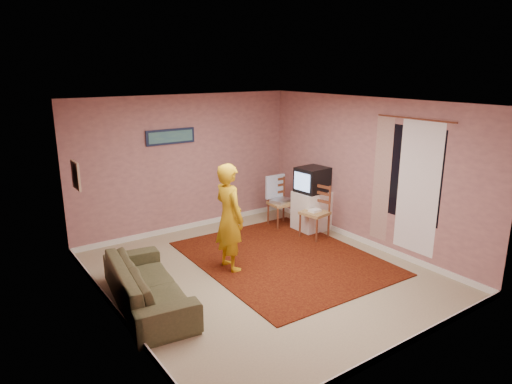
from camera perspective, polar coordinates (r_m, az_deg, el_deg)
ground at (r=7.15m, az=0.80°, el=-10.16°), size 5.00×5.00×0.00m
wall_back at (r=8.78m, az=-8.76°, el=3.50°), size 4.50×0.02×2.60m
wall_front at (r=4.99m, az=18.01°, el=-6.34°), size 4.50×0.02×2.60m
wall_left at (r=5.73m, az=-17.77°, el=-3.50°), size 0.02×5.00×2.60m
wall_right at (r=8.17m, az=13.75°, el=2.35°), size 0.02×5.00×2.60m
ceiling at (r=6.47m, az=0.89°, el=11.12°), size 4.50×5.00×0.02m
baseboard_back at (r=9.11m, az=-8.42°, el=-4.22°), size 4.50×0.02×0.10m
baseboard_front at (r=5.56m, az=16.81°, el=-18.38°), size 4.50×0.02×0.10m
baseboard_left at (r=6.23m, az=-16.72°, el=-14.43°), size 0.02×5.00×0.10m
baseboard_right at (r=8.53m, az=13.18°, el=-5.87°), size 0.02×5.00×0.10m
window at (r=7.59m, az=18.87°, el=2.14°), size 0.01×1.10×1.50m
curtain_sheer at (r=7.54m, az=19.58°, el=0.42°), size 0.01×0.75×2.10m
curtain_floral at (r=7.94m, az=15.45°, el=1.48°), size 0.01×0.35×2.10m
curtain_rod at (r=7.42m, az=19.24°, el=8.65°), size 0.02×1.40×0.02m
picture_back at (r=8.53m, az=-10.63°, el=6.82°), size 0.95×0.04×0.28m
picture_left at (r=7.17m, az=-21.59°, el=1.96°), size 0.04×0.38×0.42m
area_rug at (r=7.68m, az=3.39°, el=-8.22°), size 2.74×3.38×0.02m
tv_cabinet at (r=8.94m, az=6.93°, el=-2.32°), size 0.60×0.55×0.76m
crt_tv at (r=8.76m, az=7.03°, el=1.54°), size 0.60×0.54×0.48m
chair_a at (r=9.02m, az=3.14°, el=-0.71°), size 0.46×0.44×0.52m
dvd_player at (r=9.03m, az=3.13°, el=-1.09°), size 0.45×0.38×0.07m
blue_throw at (r=9.11m, az=2.42°, el=0.70°), size 0.44×0.06×0.46m
chair_b at (r=8.43m, az=7.38°, el=-1.80°), size 0.50×0.52×0.54m
game_console at (r=8.46m, az=7.36°, el=-2.30°), size 0.22×0.17×0.04m
sofa at (r=6.33m, az=-13.38°, el=-11.15°), size 1.05×2.12×0.59m
person at (r=7.02m, az=-3.35°, el=-3.19°), size 0.42×0.63×1.70m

